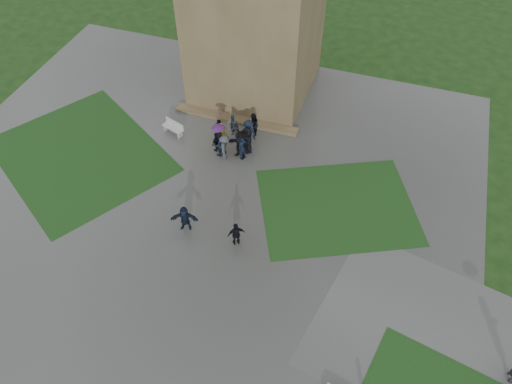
% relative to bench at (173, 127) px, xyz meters
% --- Properties ---
extents(ground, '(120.00, 120.00, 0.00)m').
position_rel_bench_xyz_m(ground, '(3.59, -8.01, -0.50)').
color(ground, black).
extents(plaza, '(34.00, 34.00, 0.02)m').
position_rel_bench_xyz_m(plaza, '(3.59, -6.01, -0.49)').
color(plaza, '#3C3C39').
rests_on(plaza, ground).
extents(lawn_inset_left, '(14.10, 13.46, 0.01)m').
position_rel_bench_xyz_m(lawn_inset_left, '(-4.91, -4.01, -0.48)').
color(lawn_inset_left, '#143412').
rests_on(lawn_inset_left, plaza).
extents(lawn_inset_right, '(11.12, 10.15, 0.01)m').
position_rel_bench_xyz_m(lawn_inset_right, '(12.09, -3.01, -0.48)').
color(lawn_inset_right, '#143412').
rests_on(lawn_inset_right, plaza).
extents(tower_plinth, '(9.00, 0.80, 0.22)m').
position_rel_bench_xyz_m(tower_plinth, '(3.59, 2.59, -0.37)').
color(tower_plinth, brown).
rests_on(tower_plinth, plaza).
extents(bench, '(1.69, 1.01, 0.94)m').
position_rel_bench_xyz_m(bench, '(0.00, 0.00, 0.00)').
color(bench, '#B0B1AC').
rests_on(bench, plaza).
extents(visitor_cluster, '(3.38, 3.93, 2.48)m').
position_rel_bench_xyz_m(visitor_cluster, '(4.46, -0.21, 0.56)').
color(visitor_cluster, black).
rests_on(visitor_cluster, plaza).
extents(pedestrian_mid, '(1.66, 0.97, 1.69)m').
position_rel_bench_xyz_m(pedestrian_mid, '(4.17, -7.36, 0.36)').
color(pedestrian_mid, black).
rests_on(pedestrian_mid, plaza).
extents(pedestrian_near, '(1.13, 1.01, 1.68)m').
position_rel_bench_xyz_m(pedestrian_near, '(7.32, -7.48, 0.36)').
color(pedestrian_near, black).
rests_on(pedestrian_near, plaza).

